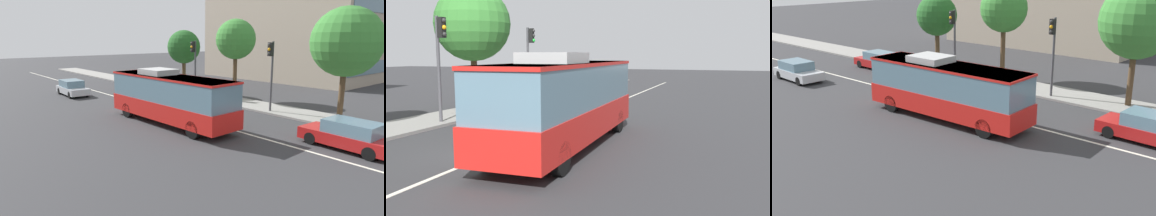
{
  "view_description": "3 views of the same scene",
  "coord_description": "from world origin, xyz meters",
  "views": [
    {
      "loc": [
        18.94,
        -14.33,
        5.48
      ],
      "look_at": [
        3.61,
        -1.38,
        1.19
      ],
      "focal_mm": 31.01,
      "sensor_mm": 36.0,
      "label": 1
    },
    {
      "loc": [
        -11.24,
        -7.6,
        3.4
      ],
      "look_at": [
        3.96,
        -1.72,
        1.21
      ],
      "focal_mm": 37.48,
      "sensor_mm": 36.0,
      "label": 2
    },
    {
      "loc": [
        18.56,
        -19.38,
        8.11
      ],
      "look_at": [
        3.17,
        -1.74,
        0.78
      ],
      "focal_mm": 41.8,
      "sensor_mm": 36.0,
      "label": 3
    }
  ],
  "objects": [
    {
      "name": "traffic_light_far_corner",
      "position": [
        13.26,
        5.39,
        3.56
      ],
      "size": [
        0.34,
        0.62,
        5.2
      ],
      "rotation": [
        0.0,
        0.0,
        -1.48
      ],
      "color": "#47474C",
      "rests_on": "ground_plane"
    },
    {
      "name": "street_tree_kerbside_centre",
      "position": [
        8.95,
        6.88,
        5.19
      ],
      "size": [
        4.44,
        4.44,
        7.42
      ],
      "color": "#4C3823",
      "rests_on": "ground_plane"
    },
    {
      "name": "sedan_red",
      "position": [
        11.88,
        1.84,
        0.72
      ],
      "size": [
        4.57,
        1.98,
        1.46
      ],
      "rotation": [
        0.0,
        0.0,
        3.1
      ],
      "color": "#B21919",
      "rests_on": "ground_plane"
    },
    {
      "name": "traffic_light_mid_block",
      "position": [
        4.33,
        5.44,
        3.56
      ],
      "size": [
        0.33,
        0.62,
        5.2
      ],
      "rotation": [
        0.0,
        0.0,
        -1.61
      ],
      "color": "#47474C",
      "rests_on": "ground_plane"
    },
    {
      "name": "lane_centre_line",
      "position": [
        0.0,
        0.0,
        0.01
      ],
      "size": [
        76.0,
        0.16,
        0.01
      ],
      "primitive_type": "cube",
      "color": "silver",
      "rests_on": "ground_plane"
    },
    {
      "name": "ground_plane",
      "position": [
        0.0,
        0.0,
        0.0
      ],
      "size": [
        160.0,
        160.0,
        0.0
      ],
      "primitive_type": "plane",
      "color": "#333335"
    },
    {
      "name": "transit_bus",
      "position": [
        2.12,
        -1.98,
        1.81
      ],
      "size": [
        10.08,
        2.84,
        3.46
      ],
      "rotation": [
        0.0,
        0.0,
        0.03
      ],
      "color": "red",
      "rests_on": "ground_plane"
    }
  ]
}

